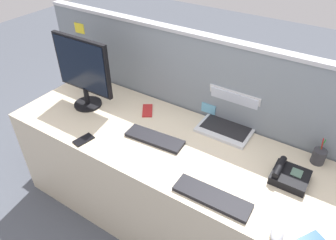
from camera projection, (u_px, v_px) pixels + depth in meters
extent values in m
plane|color=#4C515B|center=(165.00, 213.00, 2.44)|extent=(10.00, 10.00, 0.00)
cube|color=beige|center=(164.00, 180.00, 2.22)|extent=(2.15, 0.74, 0.75)
cube|color=gray|center=(194.00, 120.00, 2.34)|extent=(2.60, 0.06, 1.29)
cube|color=#B7BAC1|center=(199.00, 35.00, 1.95)|extent=(2.60, 0.07, 0.02)
cube|color=yellow|center=(80.00, 28.00, 2.47)|extent=(0.09, 0.01, 0.08)
cube|color=#66ADD1|center=(208.00, 109.00, 2.16)|extent=(0.11, 0.01, 0.07)
cylinder|color=black|center=(88.00, 104.00, 2.31)|extent=(0.20, 0.20, 0.02)
cylinder|color=black|center=(87.00, 96.00, 2.27)|extent=(0.04, 0.04, 0.13)
cube|color=black|center=(82.00, 65.00, 2.13)|extent=(0.47, 0.03, 0.39)
cube|color=black|center=(81.00, 66.00, 2.12)|extent=(0.44, 0.01, 0.36)
cube|color=silver|center=(225.00, 129.00, 2.07)|extent=(0.34, 0.25, 0.02)
cube|color=black|center=(226.00, 127.00, 2.07)|extent=(0.30, 0.18, 0.00)
cube|color=silver|center=(234.00, 105.00, 2.06)|extent=(0.34, 0.06, 0.24)
cube|color=silver|center=(233.00, 106.00, 2.05)|extent=(0.32, 0.05, 0.22)
cube|color=black|center=(290.00, 177.00, 1.70)|extent=(0.19, 0.18, 0.05)
cube|color=#4C6B5B|center=(297.00, 173.00, 1.69)|extent=(0.06, 0.06, 0.01)
cylinder|color=black|center=(279.00, 167.00, 1.70)|extent=(0.04, 0.16, 0.04)
cube|color=black|center=(155.00, 138.00, 1.99)|extent=(0.39, 0.15, 0.02)
cube|color=black|center=(212.00, 197.00, 1.61)|extent=(0.41, 0.13, 0.02)
ellipsoid|color=#9EA0A8|center=(277.00, 234.00, 1.43)|extent=(0.07, 0.11, 0.03)
cylinder|color=#333338|center=(319.00, 156.00, 1.80)|extent=(0.08, 0.08, 0.09)
cylinder|color=#238438|center=(321.00, 147.00, 1.79)|extent=(0.02, 0.01, 0.12)
cylinder|color=red|center=(322.00, 148.00, 1.78)|extent=(0.02, 0.01, 0.13)
cube|color=black|center=(84.00, 140.00, 1.98)|extent=(0.09, 0.14, 0.01)
cube|color=#B22323|center=(147.00, 111.00, 2.25)|extent=(0.14, 0.17, 0.01)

